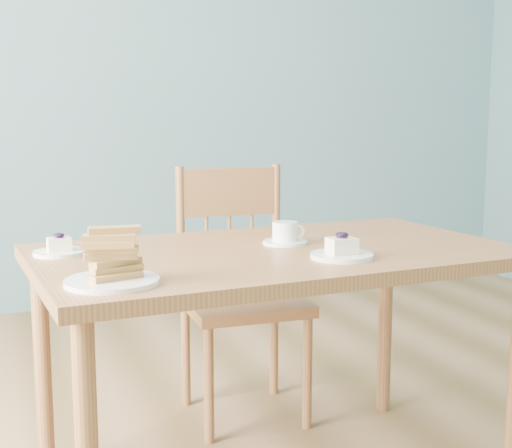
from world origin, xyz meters
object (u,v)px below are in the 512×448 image
at_px(dining_chair, 240,290).
at_px(dining_table, 276,274).
at_px(biscotti_plate, 111,265).
at_px(cheesecake_plate_near, 342,251).
at_px(coffee_cup, 285,235).
at_px(cheesecake_plate_far, 59,249).

bearing_deg(dining_chair, dining_table, -96.77).
bearing_deg(biscotti_plate, cheesecake_plate_near, 7.14).
bearing_deg(cheesecake_plate_near, biscotti_plate, -172.86).
relative_size(cheesecake_plate_near, coffee_cup, 1.28).
bearing_deg(biscotti_plate, dining_table, 27.17).
bearing_deg(dining_chair, coffee_cup, -91.19).
height_order(dining_chair, cheesecake_plate_near, dining_chair).
relative_size(dining_table, cheesecake_plate_near, 8.29).
bearing_deg(cheesecake_plate_near, dining_chair, 92.46).
height_order(cheesecake_plate_near, biscotti_plate, biscotti_plate).
bearing_deg(coffee_cup, dining_table, -106.94).
bearing_deg(cheesecake_plate_far, dining_chair, 31.02).
xyz_separation_m(dining_chair, cheesecake_plate_near, (0.03, -0.72, 0.27)).
distance_m(dining_chair, coffee_cup, 0.55).
bearing_deg(dining_chair, biscotti_plate, -124.49).
xyz_separation_m(dining_chair, coffee_cup, (-0.03, -0.48, 0.28)).
distance_m(dining_chair, cheesecake_plate_near, 0.78).
xyz_separation_m(dining_table, coffee_cup, (0.06, 0.07, 0.10)).
bearing_deg(coffee_cup, dining_chair, 110.71).
height_order(coffee_cup, biscotti_plate, biscotti_plate).
relative_size(dining_table, dining_chair, 1.53).
height_order(dining_table, coffee_cup, coffee_cup).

